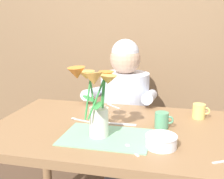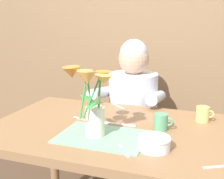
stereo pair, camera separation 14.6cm
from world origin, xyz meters
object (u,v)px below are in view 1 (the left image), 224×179
seated_person (124,119)px  tea_cup (162,120)px  coffee_cup (199,111)px  flower_vase (96,98)px  dinner_knife (118,124)px  ceramic_bowl (161,141)px

seated_person → tea_cup: size_ratio=12.20×
tea_cup → coffee_cup: (0.19, 0.19, 0.00)m
flower_vase → tea_cup: 0.37m
seated_person → tea_cup: 0.68m
seated_person → dinner_knife: 0.61m
tea_cup → dinner_knife: bearing=-179.4°
seated_person → tea_cup: seated_person is taller
seated_person → coffee_cup: size_ratio=12.20×
ceramic_bowl → dinner_knife: (-0.24, 0.23, -0.03)m
seated_person → coffee_cup: bearing=-36.4°
ceramic_bowl → tea_cup: (-0.01, 0.23, 0.01)m
coffee_cup → flower_vase: bearing=-140.2°
dinner_knife → coffee_cup: coffee_cup is taller
tea_cup → coffee_cup: bearing=46.0°
tea_cup → coffee_cup: 0.27m
ceramic_bowl → dinner_knife: size_ratio=0.72×
flower_vase → coffee_cup: (0.46, 0.39, -0.15)m
seated_person → flower_vase: 0.85m
dinner_knife → coffee_cup: 0.45m
dinner_knife → tea_cup: (0.22, 0.00, 0.04)m
ceramic_bowl → tea_cup: bearing=93.4°
dinner_knife → tea_cup: 0.22m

